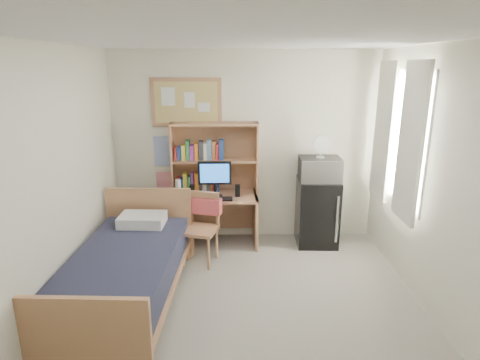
{
  "coord_description": "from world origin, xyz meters",
  "views": [
    {
      "loc": [
        -0.13,
        -3.34,
        2.39
      ],
      "look_at": [
        -0.07,
        1.2,
        1.09
      ],
      "focal_mm": 30.0,
      "sensor_mm": 36.0,
      "label": 1
    }
  ],
  "objects_px": {
    "bulletin_board": "(186,102)",
    "desk_fan": "(321,147)",
    "speaker_left": "(192,191)",
    "desk": "(216,220)",
    "speaker_right": "(238,191)",
    "monitor": "(215,180)",
    "bed": "(125,278)",
    "desk_chair": "(200,229)",
    "mini_fridge": "(317,212)",
    "microwave": "(320,169)"
  },
  "relations": [
    {
      "from": "bulletin_board",
      "to": "desk_fan",
      "type": "distance_m",
      "value": 1.88
    },
    {
      "from": "bulletin_board",
      "to": "speaker_left",
      "type": "distance_m",
      "value": 1.18
    },
    {
      "from": "desk",
      "to": "bulletin_board",
      "type": "bearing_deg",
      "value": 141.64
    },
    {
      "from": "speaker_right",
      "to": "bulletin_board",
      "type": "bearing_deg",
      "value": 152.17
    },
    {
      "from": "monitor",
      "to": "speaker_left",
      "type": "height_order",
      "value": "monitor"
    },
    {
      "from": "desk",
      "to": "speaker_right",
      "type": "height_order",
      "value": "speaker_right"
    },
    {
      "from": "bed",
      "to": "desk_fan",
      "type": "height_order",
      "value": "desk_fan"
    },
    {
      "from": "desk",
      "to": "monitor",
      "type": "height_order",
      "value": "monitor"
    },
    {
      "from": "desk_chair",
      "to": "monitor",
      "type": "relative_size",
      "value": 1.91
    },
    {
      "from": "bulletin_board",
      "to": "desk_fan",
      "type": "height_order",
      "value": "bulletin_board"
    },
    {
      "from": "speaker_right",
      "to": "speaker_left",
      "type": "bearing_deg",
      "value": 180.0
    },
    {
      "from": "desk_chair",
      "to": "bed",
      "type": "bearing_deg",
      "value": -112.99
    },
    {
      "from": "mini_fridge",
      "to": "desk_fan",
      "type": "xyz_separation_m",
      "value": [
        -0.0,
        -0.02,
        0.9
      ]
    },
    {
      "from": "desk",
      "to": "microwave",
      "type": "xyz_separation_m",
      "value": [
        1.39,
        -0.01,
        0.72
      ]
    },
    {
      "from": "mini_fridge",
      "to": "bulletin_board",
      "type": "bearing_deg",
      "value": 173.09
    },
    {
      "from": "desk",
      "to": "desk_fan",
      "type": "relative_size",
      "value": 4.14
    },
    {
      "from": "microwave",
      "to": "mini_fridge",
      "type": "bearing_deg",
      "value": 90.0
    },
    {
      "from": "microwave",
      "to": "speaker_right",
      "type": "bearing_deg",
      "value": -175.58
    },
    {
      "from": "monitor",
      "to": "speaker_right",
      "type": "bearing_deg",
      "value": -0.0
    },
    {
      "from": "bed",
      "to": "speaker_left",
      "type": "xyz_separation_m",
      "value": [
        0.57,
        1.37,
        0.51
      ]
    },
    {
      "from": "microwave",
      "to": "desk_fan",
      "type": "bearing_deg",
      "value": 1.86
    },
    {
      "from": "speaker_left",
      "to": "speaker_right",
      "type": "relative_size",
      "value": 1.04
    },
    {
      "from": "bulletin_board",
      "to": "speaker_right",
      "type": "xyz_separation_m",
      "value": [
        0.68,
        -0.34,
        -1.13
      ]
    },
    {
      "from": "bed",
      "to": "microwave",
      "type": "bearing_deg",
      "value": 34.78
    },
    {
      "from": "mini_fridge",
      "to": "desk_fan",
      "type": "height_order",
      "value": "desk_fan"
    },
    {
      "from": "desk_chair",
      "to": "desk_fan",
      "type": "xyz_separation_m",
      "value": [
        1.56,
        0.54,
        0.92
      ]
    },
    {
      "from": "mini_fridge",
      "to": "speaker_left",
      "type": "xyz_separation_m",
      "value": [
        -1.69,
        -0.08,
        0.33
      ]
    },
    {
      "from": "speaker_right",
      "to": "desk_fan",
      "type": "distance_m",
      "value": 1.23
    },
    {
      "from": "desk_fan",
      "to": "mini_fridge",
      "type": "bearing_deg",
      "value": 90.0
    },
    {
      "from": "desk_chair",
      "to": "desk_fan",
      "type": "relative_size",
      "value": 3.23
    },
    {
      "from": "desk_chair",
      "to": "mini_fridge",
      "type": "relative_size",
      "value": 0.97
    },
    {
      "from": "bulletin_board",
      "to": "monitor",
      "type": "relative_size",
      "value": 2.03
    },
    {
      "from": "desk_chair",
      "to": "bed",
      "type": "distance_m",
      "value": 1.14
    },
    {
      "from": "mini_fridge",
      "to": "speaker_right",
      "type": "relative_size",
      "value": 5.78
    },
    {
      "from": "desk_chair",
      "to": "microwave",
      "type": "bearing_deg",
      "value": 34.15
    },
    {
      "from": "desk_chair",
      "to": "desk_fan",
      "type": "bearing_deg",
      "value": 34.15
    },
    {
      "from": "bed",
      "to": "desk_fan",
      "type": "relative_size",
      "value": 7.51
    },
    {
      "from": "monitor",
      "to": "microwave",
      "type": "height_order",
      "value": "microwave"
    },
    {
      "from": "bed",
      "to": "mini_fridge",
      "type": "bearing_deg",
      "value": 35.13
    },
    {
      "from": "desk",
      "to": "microwave",
      "type": "height_order",
      "value": "microwave"
    },
    {
      "from": "bed",
      "to": "monitor",
      "type": "relative_size",
      "value": 4.44
    },
    {
      "from": "mini_fridge",
      "to": "bed",
      "type": "bearing_deg",
      "value": -145.42
    },
    {
      "from": "speaker_right",
      "to": "desk",
      "type": "bearing_deg",
      "value": 168.69
    },
    {
      "from": "microwave",
      "to": "desk_fan",
      "type": "xyz_separation_m",
      "value": [
        0.0,
        0.0,
        0.29
      ]
    },
    {
      "from": "mini_fridge",
      "to": "speaker_left",
      "type": "bearing_deg",
      "value": -175.42
    },
    {
      "from": "bulletin_board",
      "to": "desk",
      "type": "height_order",
      "value": "bulletin_board"
    },
    {
      "from": "bulletin_board",
      "to": "desk",
      "type": "relative_size",
      "value": 0.83
    },
    {
      "from": "speaker_right",
      "to": "microwave",
      "type": "height_order",
      "value": "microwave"
    },
    {
      "from": "speaker_left",
      "to": "mini_fridge",
      "type": "bearing_deg",
      "value": 1.61
    },
    {
      "from": "desk_chair",
      "to": "speaker_right",
      "type": "height_order",
      "value": "desk_chair"
    }
  ]
}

